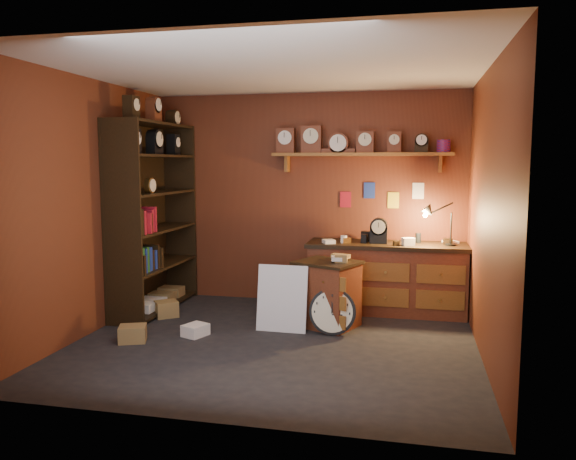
% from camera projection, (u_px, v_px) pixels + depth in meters
% --- Properties ---
extents(floor, '(4.00, 4.00, 0.00)m').
position_uv_depth(floor, '(274.00, 343.00, 5.68)').
color(floor, black).
rests_on(floor, ground).
extents(room_shell, '(4.02, 3.62, 2.71)m').
position_uv_depth(room_shell, '(281.00, 172.00, 5.58)').
color(room_shell, maroon).
rests_on(room_shell, ground).
extents(shelving_unit, '(0.47, 1.60, 2.58)m').
position_uv_depth(shelving_unit, '(151.00, 209.00, 6.87)').
color(shelving_unit, black).
rests_on(shelving_unit, ground).
extents(workbench, '(1.93, 0.66, 1.36)m').
position_uv_depth(workbench, '(387.00, 274.00, 6.83)').
color(workbench, brown).
rests_on(workbench, ground).
extents(low_cabinet, '(0.81, 0.76, 0.82)m').
position_uv_depth(low_cabinet, '(327.00, 291.00, 6.23)').
color(low_cabinet, brown).
rests_on(low_cabinet, ground).
extents(big_round_clock, '(0.50, 0.16, 0.50)m').
position_uv_depth(big_round_clock, '(333.00, 312.00, 5.96)').
color(big_round_clock, black).
rests_on(big_round_clock, ground).
extents(white_panel, '(0.56, 0.17, 0.73)m').
position_uv_depth(white_panel, '(282.00, 330.00, 6.12)').
color(white_panel, silver).
rests_on(white_panel, ground).
extents(mini_fridge, '(0.52, 0.54, 0.44)m').
position_uv_depth(mini_fridge, '(287.00, 290.00, 7.05)').
color(mini_fridge, silver).
rests_on(mini_fridge, ground).
extents(floor_box_a, '(0.33, 0.31, 0.16)m').
position_uv_depth(floor_box_a, '(133.00, 334.00, 5.72)').
color(floor_box_a, olive).
rests_on(floor_box_a, ground).
extents(floor_box_b, '(0.28, 0.30, 0.12)m').
position_uv_depth(floor_box_b, '(195.00, 330.00, 5.92)').
color(floor_box_b, white).
rests_on(floor_box_b, ground).
extents(floor_box_c, '(0.33, 0.32, 0.19)m').
position_uv_depth(floor_box_c, '(166.00, 309.00, 6.65)').
color(floor_box_c, olive).
rests_on(floor_box_c, ground).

